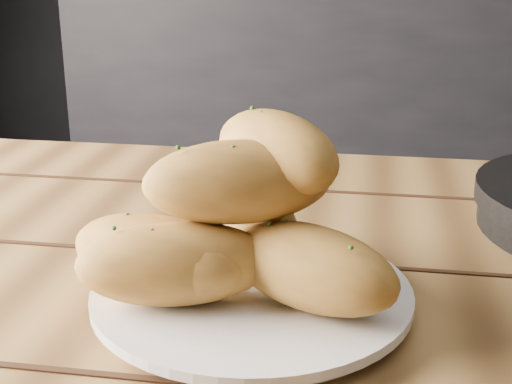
# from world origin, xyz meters

# --- Properties ---
(plate) EXTENTS (0.25, 0.25, 0.02)m
(plate) POSITION_xyz_m (-0.66, 0.07, 0.76)
(plate) COLOR silver
(plate) RESTS_ON table
(bread_rolls) EXTENTS (0.27, 0.21, 0.13)m
(bread_rolls) POSITION_xyz_m (-0.67, 0.07, 0.82)
(bread_rolls) COLOR #B78132
(bread_rolls) RESTS_ON plate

